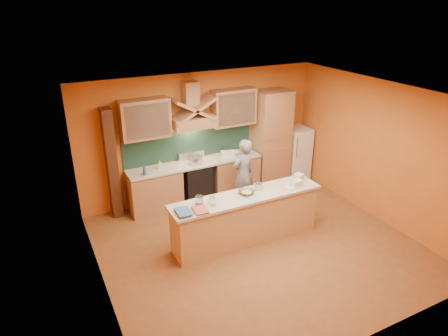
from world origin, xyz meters
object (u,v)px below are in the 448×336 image
stove (196,182)px  fridge (296,153)px  kitchen_scale (259,187)px  mixing_bowl (246,192)px  person (243,174)px

stove → fridge: 2.71m
kitchen_scale → mixing_bowl: (-0.29, -0.05, -0.02)m
fridge → person: (-1.92, -0.76, 0.13)m
person → fridge: bearing=-171.2°
kitchen_scale → mixing_bowl: bearing=-166.7°
stove → person: (0.78, -0.76, 0.33)m
stove → fridge: (2.70, 0.00, 0.20)m
person → kitchen_scale: bearing=63.2°
mixing_bowl → stove: bearing=97.0°
person → mixing_bowl: size_ratio=5.43×
stove → mixing_bowl: 1.94m
person → mixing_bowl: (-0.55, -1.09, 0.20)m
person → kitchen_scale: person is taller
stove → person: size_ratio=0.58×
fridge → stove: bearing=180.0°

